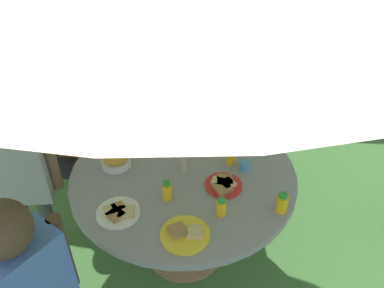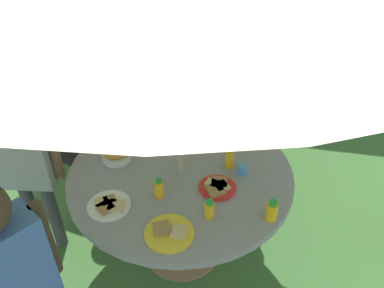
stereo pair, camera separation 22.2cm
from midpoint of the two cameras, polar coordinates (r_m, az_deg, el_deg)
ground_plane at (r=2.68m, az=-3.54°, el=-15.67°), size 10.00×10.00×0.02m
garden_table at (r=2.25m, az=-4.10°, el=-6.42°), size 1.28×1.28×0.69m
wooden_chair at (r=3.22m, az=-12.78°, el=6.76°), size 0.64×0.65×1.03m
dome_tent at (r=3.73m, az=-14.28°, el=15.69°), size 2.17×2.17×1.71m
child_in_yellow_shirt at (r=2.82m, az=2.82°, el=8.28°), size 0.25×0.40×1.21m
child_in_pink_shirt at (r=2.87m, az=-16.60°, el=7.08°), size 0.34×0.34×1.20m
child_in_grey_shirt at (r=2.30m, az=-27.34°, el=-2.54°), size 0.43×0.22×1.26m
child_in_blue_shirt at (r=1.73m, az=-27.06°, el=-18.87°), size 0.32×0.36×1.22m
snack_bowl at (r=2.25m, az=-14.10°, el=-2.47°), size 0.17×0.17×0.08m
plate_center_front at (r=2.06m, az=1.67°, el=-6.20°), size 0.20×0.20×0.03m
plate_mid_left at (r=2.41m, az=1.12°, el=1.00°), size 0.24×0.24×0.03m
plate_near_left at (r=1.97m, az=-14.23°, el=-10.02°), size 0.22×0.22×0.03m
plate_near_right at (r=1.83m, az=-4.59°, el=-13.41°), size 0.24×0.24×0.03m
juice_bottle_far_left at (r=1.89m, az=1.03°, el=-9.60°), size 0.05×0.05×0.10m
juice_bottle_far_right at (r=1.93m, az=10.11°, el=-8.84°), size 0.06×0.06×0.12m
juice_bottle_center_back at (r=1.98m, az=-7.01°, el=-7.12°), size 0.05×0.05×0.11m
juice_bottle_mid_right at (r=2.18m, az=2.97°, el=-1.77°), size 0.05×0.05×0.13m
cup_near at (r=2.17m, az=4.95°, el=-3.29°), size 0.06×0.06×0.06m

